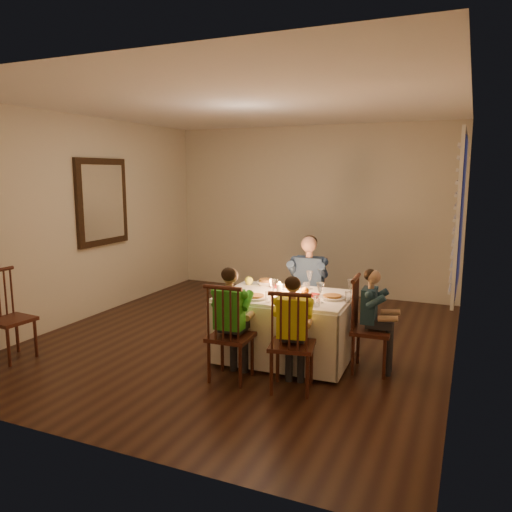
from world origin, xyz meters
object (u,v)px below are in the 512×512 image
at_px(chair_adult, 307,338).
at_px(chair_end, 370,371).
at_px(child_teal, 370,371).
at_px(adult, 307,338).
at_px(chair_near_left, 231,379).
at_px(child_green, 231,379).
at_px(serving_bowl, 266,283).
at_px(chair_extra, 15,359).
at_px(chair_near_right, 292,390).
at_px(dining_table, 285,313).
at_px(child_yellow, 292,390).

xyz_separation_m(chair_adult, chair_end, (0.85, -0.70, 0.00)).
distance_m(chair_end, child_teal, 0.00).
bearing_deg(adult, chair_near_left, -106.29).
bearing_deg(child_green, child_teal, -151.04).
distance_m(chair_end, serving_bowl, 1.42).
bearing_deg(child_teal, child_green, 118.66).
height_order(chair_end, serving_bowl, serving_bowl).
bearing_deg(serving_bowl, adult, 50.65).
bearing_deg(child_green, chair_extra, 8.04).
relative_size(adult, serving_bowl, 5.96).
xyz_separation_m(chair_near_right, child_teal, (0.55, 0.70, 0.00)).
distance_m(dining_table, child_teal, 0.99).
height_order(chair_near_right, adult, adult).
xyz_separation_m(chair_end, serving_bowl, (-1.20, 0.28, 0.70)).
bearing_deg(chair_near_left, adult, -104.43).
bearing_deg(dining_table, child_yellow, -67.18).
distance_m(chair_extra, child_teal, 3.60).
bearing_deg(child_teal, chair_adult, 47.75).
distance_m(chair_extra, serving_bowl, 2.72).
distance_m(child_teal, serving_bowl, 1.42).
relative_size(dining_table, chair_extra, 1.44).
distance_m(chair_extra, child_green, 2.31).
height_order(chair_extra, child_yellow, child_yellow).
distance_m(adult, child_yellow, 1.43).
relative_size(chair_adult, adult, 0.78).
bearing_deg(chair_near_right, chair_extra, -1.74).
distance_m(chair_near_left, serving_bowl, 1.21).
relative_size(chair_extra, child_green, 0.88).
bearing_deg(chair_adult, serving_bowl, -133.88).
height_order(chair_end, child_yellow, child_yellow).
relative_size(chair_adult, child_teal, 0.92).
bearing_deg(chair_end, adult, 47.75).
relative_size(dining_table, chair_near_right, 1.45).
distance_m(chair_near_left, chair_extra, 2.31).
height_order(chair_near_left, adult, adult).
bearing_deg(child_yellow, chair_near_left, -9.75).
xyz_separation_m(chair_near_right, chair_end, (0.55, 0.70, 0.00)).
xyz_separation_m(chair_end, chair_extra, (-3.42, -1.13, 0.00)).
height_order(chair_adult, chair_near_left, same).
bearing_deg(dining_table, child_teal, -0.68).
relative_size(chair_extra, child_teal, 0.93).
bearing_deg(child_green, chair_near_right, 177.99).
distance_m(dining_table, child_green, 0.89).
height_order(dining_table, child_green, dining_table).
xyz_separation_m(dining_table, chair_near_right, (0.31, -0.68, -0.48)).
height_order(chair_end, child_teal, child_teal).
bearing_deg(chair_adult, child_green, -106.29).
height_order(chair_extra, adult, adult).
height_order(chair_adult, chair_extra, chair_extra).
xyz_separation_m(chair_near_left, child_green, (0.00, 0.00, 0.00)).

